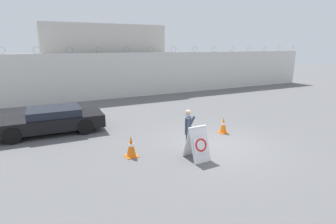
{
  "coord_description": "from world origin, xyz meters",
  "views": [
    {
      "loc": [
        -5.97,
        -7.81,
        3.83
      ],
      "look_at": [
        -1.11,
        2.02,
        1.03
      ],
      "focal_mm": 28.0,
      "sensor_mm": 36.0,
      "label": 1
    }
  ],
  "objects_px": {
    "barricade_sign": "(198,143)",
    "parked_car_front_coupe": "(51,120)",
    "traffic_cone_near": "(223,125)",
    "security_guard": "(188,130)",
    "traffic_cone_mid": "(131,146)"
  },
  "relations": [
    {
      "from": "barricade_sign",
      "to": "parked_car_front_coupe",
      "type": "bearing_deg",
      "value": 127.41
    },
    {
      "from": "security_guard",
      "to": "traffic_cone_mid",
      "type": "height_order",
      "value": "security_guard"
    },
    {
      "from": "barricade_sign",
      "to": "traffic_cone_near",
      "type": "xyz_separation_m",
      "value": [
        2.57,
        1.89,
        -0.23
      ]
    },
    {
      "from": "parked_car_front_coupe",
      "to": "barricade_sign",
      "type": "bearing_deg",
      "value": 130.53
    },
    {
      "from": "security_guard",
      "to": "traffic_cone_mid",
      "type": "bearing_deg",
      "value": 103.49
    },
    {
      "from": "security_guard",
      "to": "parked_car_front_coupe",
      "type": "bearing_deg",
      "value": 73.93
    },
    {
      "from": "traffic_cone_near",
      "to": "security_guard",
      "type": "bearing_deg",
      "value": -153.63
    },
    {
      "from": "traffic_cone_near",
      "to": "traffic_cone_mid",
      "type": "height_order",
      "value": "traffic_cone_mid"
    },
    {
      "from": "barricade_sign",
      "to": "traffic_cone_mid",
      "type": "xyz_separation_m",
      "value": [
        -1.98,
        1.23,
        -0.21
      ]
    },
    {
      "from": "security_guard",
      "to": "traffic_cone_near",
      "type": "xyz_separation_m",
      "value": [
        2.6,
        1.29,
        -0.54
      ]
    },
    {
      "from": "barricade_sign",
      "to": "parked_car_front_coupe",
      "type": "xyz_separation_m",
      "value": [
        -4.35,
        5.33,
        0.01
      ]
    },
    {
      "from": "security_guard",
      "to": "traffic_cone_mid",
      "type": "xyz_separation_m",
      "value": [
        -1.94,
        0.63,
        -0.52
      ]
    },
    {
      "from": "traffic_cone_mid",
      "to": "security_guard",
      "type": "bearing_deg",
      "value": -18.0
    },
    {
      "from": "traffic_cone_near",
      "to": "traffic_cone_mid",
      "type": "bearing_deg",
      "value": -171.75
    },
    {
      "from": "traffic_cone_mid",
      "to": "parked_car_front_coupe",
      "type": "relative_size",
      "value": 0.17
    }
  ]
}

